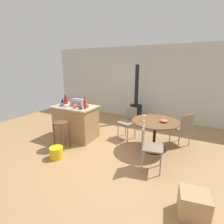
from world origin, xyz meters
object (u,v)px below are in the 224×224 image
Objects in this scene: dining_table at (155,127)px; cup_1 at (66,106)px; folding_chair_left at (149,145)px; kitchen_island at (76,122)px; wine_glass at (144,116)px; cup_0 at (75,107)px; cup_4 at (80,108)px; bottle_4 at (66,102)px; folding_chair_near at (183,127)px; serving_bowl at (164,121)px; cup_3 at (62,105)px; bottle_0 at (65,101)px; toolbox at (78,103)px; plastic_bucket at (57,153)px; cardboard_box at (193,205)px; cup_2 at (87,106)px; bottle_3 at (62,103)px; bottle_2 at (66,100)px; wooden_stool at (61,129)px; wood_stove at (136,109)px; folding_chair_far at (128,120)px.

dining_table is 9.10× the size of cup_1.
kitchen_island is at bearing 166.06° from folding_chair_left.
wine_glass is (-0.25, -0.11, 0.28)m from dining_table.
cup_0 is 1.00× the size of cup_4.
cup_1 is (0.22, -0.25, -0.04)m from bottle_4.
folding_chair_near is 3.07m from cup_1.
cup_4 is 0.62× the size of serving_bowl.
cup_3 is 0.63m from cup_4.
toolbox is at bearing 17.96° from bottle_0.
bottle_4 reaches higher than cup_1.
folding_chair_near is 3.19m from bottle_0.
folding_chair_near is at bearing 38.88° from plastic_bucket.
dining_table is 2.94× the size of cardboard_box.
serving_bowl is at bearing 12.11° from wine_glass.
cup_2 and cup_4 have the same top height.
bottle_3 reaches higher than dining_table.
folding_chair_near is at bearing 99.16° from cardboard_box.
folding_chair_left is 0.90m from wine_glass.
plastic_bucket is at bearing -164.31° from folding_chair_left.
folding_chair_left is at bearing -14.76° from bottle_2.
dining_table is 2.64m from bottle_2.
wooden_stool is (0.10, -0.67, 0.04)m from kitchen_island.
wine_glass is (1.79, 0.88, 0.34)m from wooden_stool.
cup_0 is 0.37× the size of plastic_bucket.
cardboard_box is at bearing -22.05° from bottle_4.
wooden_stool is 0.77m from cup_3.
kitchen_island is at bearing 11.15° from bottle_3.
wood_stove is 2.51m from cup_0.
folding_chair_near is 0.42× the size of wood_stove.
folding_chair_far is 1.00× the size of folding_chair_left.
bottle_2 is at bearing 161.32° from kitchen_island.
folding_chair_far is 1.91m from bottle_2.
bottle_2 reaches higher than dining_table.
dining_table is 0.79m from folding_chair_near.
wood_stove is 5.51× the size of toolbox.
wine_glass reaches higher than folding_chair_near.
kitchen_island is at bearing 156.32° from cardboard_box.
cup_3 is (-0.36, -0.25, -0.05)m from toolbox.
folding_chair_left is 6.14× the size of wine_glass.
plastic_bucket is (-1.58, -1.31, -0.71)m from wine_glass.
bottle_0 is (-0.29, -0.06, 0.57)m from kitchen_island.
dining_table is 0.89m from folding_chair_left.
cup_0 is 0.32m from cup_2.
wood_stove is (-1.10, 1.76, -0.08)m from dining_table.
cup_0 is at bearing -110.30° from wood_stove.
bottle_2 reaches higher than folding_chair_left.
wood_stove is 14.16× the size of wine_glass.
folding_chair_far is 3.01× the size of bottle_0.
wine_glass is (2.18, 0.27, -0.20)m from bottle_0.
wine_glass is at bearing -65.56° from wood_stove.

